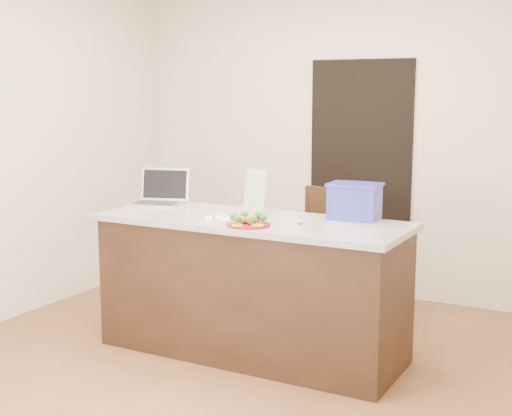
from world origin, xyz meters
The scene contains 16 objects.
ground centered at (0.00, 0.00, 0.00)m, with size 4.00×4.00×0.00m, color brown.
room_shell centered at (0.00, 0.00, 1.62)m, with size 4.00×4.00×4.00m.
doorway centered at (0.10, 1.98, 1.00)m, with size 0.90×0.02×2.00m, color black.
island centered at (0.00, 0.25, 0.46)m, with size 2.06×0.76×0.92m.
plate centered at (0.10, 0.02, 0.93)m, with size 0.28×0.28×0.02m.
meatballs centered at (0.10, 0.02, 0.96)m, with size 0.11×0.10×0.04m.
broccoli centered at (0.10, 0.02, 0.97)m, with size 0.23×0.23×0.04m.
pepper_rings centered at (0.10, 0.02, 0.94)m, with size 0.27×0.27×0.01m.
napkin centered at (-0.19, 0.14, 0.92)m, with size 0.15×0.15×0.01m, color white.
fork centered at (-0.21, 0.16, 0.93)m, with size 0.08×0.17×0.00m.
knife centered at (-0.16, 0.13, 0.93)m, with size 0.02×0.18×0.01m.
yogurt_bottle centered at (0.40, 0.15, 0.95)m, with size 0.03×0.03×0.06m.
laptop centered at (-0.88, 0.45, 0.99)m, with size 0.42×0.39×0.26m.
leaflet centered at (-0.08, 0.43, 1.07)m, with size 0.21×0.00×0.30m, color silver.
blue_box centered at (0.60, 0.54, 1.04)m, with size 0.34×0.26×0.24m.
chair centered at (0.24, 0.92, 0.59)m, with size 0.54×0.55×1.04m.
Camera 1 is at (2.21, -3.75, 1.75)m, focal length 50.00 mm.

